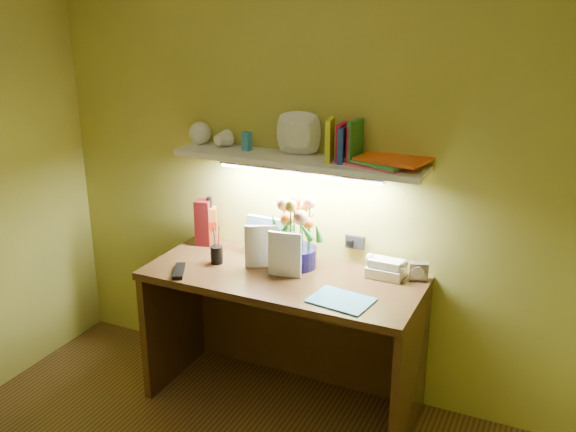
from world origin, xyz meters
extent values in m
cube|color=#331C0D|center=(0.00, 1.20, 0.38)|extent=(1.40, 0.60, 0.75)
cube|color=#AAABAF|center=(0.63, 1.43, 0.80)|extent=(0.10, 0.07, 0.09)
cube|color=#4E0C0D|center=(-0.58, 1.39, 0.88)|extent=(0.10, 0.10, 0.26)
cylinder|color=black|center=(-0.38, 1.19, 0.83)|extent=(0.08, 0.08, 0.16)
cube|color=black|center=(-0.48, 1.00, 0.76)|extent=(0.13, 0.18, 0.02)
cube|color=#348BC7|center=(0.37, 1.05, 0.75)|extent=(0.30, 0.24, 0.01)
imported|color=white|center=(-0.21, 1.20, 0.87)|extent=(0.17, 0.09, 0.23)
imported|color=white|center=(-0.07, 1.18, 0.87)|extent=(0.17, 0.04, 0.23)
cube|color=white|center=(0.00, 1.38, 1.30)|extent=(1.30, 0.25, 0.03)
imported|color=white|center=(-0.58, 1.39, 1.36)|extent=(0.16, 0.16, 0.09)
imported|color=white|center=(-0.46, 1.37, 1.36)|extent=(0.11, 0.11, 0.09)
imported|color=white|center=(0.00, 1.38, 1.34)|extent=(0.28, 0.28, 0.05)
cube|color=white|center=(-0.62, 1.43, 1.36)|extent=(0.05, 0.04, 0.10)
cube|color=#348BC7|center=(-0.30, 1.41, 1.36)|extent=(0.05, 0.04, 0.10)
cube|color=#C6173E|center=(0.23, 1.40, 1.41)|extent=(0.03, 0.13, 0.19)
cube|color=yellow|center=(0.17, 1.38, 1.42)|extent=(0.05, 0.13, 0.21)
cube|color=#22429F|center=(0.23, 1.38, 1.40)|extent=(0.05, 0.13, 0.17)
cube|color=#2D7C34|center=(0.29, 1.40, 1.42)|extent=(0.04, 0.14, 0.21)
cube|color=#C6173E|center=(0.26, 1.40, 1.40)|extent=(0.07, 0.12, 0.18)
cube|color=#F25776|center=(0.41, 1.40, 1.32)|extent=(0.32, 0.26, 0.01)
cube|color=#4CAF5E|center=(0.42, 1.41, 1.34)|extent=(0.37, 0.32, 0.01)
cube|color=#FF5F1D|center=(0.48, 1.42, 1.35)|extent=(0.36, 0.29, 0.01)
camera|label=1|loc=(1.27, -1.46, 2.07)|focal=40.00mm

